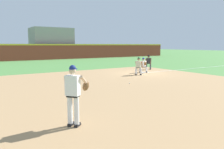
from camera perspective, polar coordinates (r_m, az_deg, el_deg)
The scene contains 11 objects.
ground_plane at distance 19.18m, azimuth 8.10°, elevation 0.36°, with size 160.00×160.00×0.00m, color #518942.
infield_dirt_patch at distance 12.83m, azimuth 3.46°, elevation -3.22°, with size 18.00×18.00×0.01m, color tan.
foul_line_stripe at distance 24.37m, azimuth 20.75°, elevation 1.51°, with size 14.10×0.10×0.00m, color white.
first_base_bag at distance 19.18m, azimuth 8.10°, elevation 0.49°, with size 0.38×0.38×0.09m, color white.
baseball at distance 13.85m, azimuth 4.61°, elevation -2.28°, with size 0.07×0.07×0.07m, color white.
pitcher at distance 6.59m, azimuth -9.91°, elevation -4.49°, with size 0.85×0.56×1.86m.
first_baseman at distance 19.46m, azimuth 8.21°, elevation 2.63°, with size 0.77×1.07×1.34m.
baserunner at distance 17.89m, azimuth 6.97°, elevation 2.40°, with size 0.63×0.68×1.46m.
umpire at distance 22.03m, azimuth 9.51°, elevation 3.35°, with size 0.66×0.68×1.46m.
outfield_wall at distance 38.46m, azimuth -13.95°, elevation 5.95°, with size 48.00×0.54×2.60m.
stadium_seating_block at distance 41.60m, azimuth -15.51°, elevation 7.89°, with size 6.97×5.05×5.45m.
Camera 1 is at (-12.48, -14.36, 2.44)m, focal length 35.00 mm.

